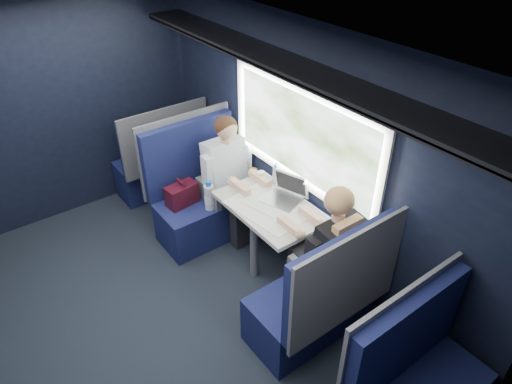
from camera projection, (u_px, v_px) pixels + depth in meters
ground at (173, 317)px, 3.97m from camera, size 2.80×4.20×0.01m
room_shell at (154, 172)px, 3.14m from camera, size 3.00×4.40×2.40m
table at (268, 213)px, 4.10m from camera, size 0.62×1.00×0.74m
seat_bay_near at (201, 198)px, 4.72m from camera, size 1.04×0.62×1.26m
seat_bay_far at (317, 301)px, 3.57m from camera, size 1.04×0.62×1.26m
seat_row_front at (161, 162)px, 5.34m from camera, size 1.04×0.51×1.16m
man at (231, 173)px, 4.56m from camera, size 0.53×0.56×1.32m
woman at (329, 247)px, 3.62m from camera, size 0.53×0.56×1.32m
papers at (269, 207)px, 4.04m from camera, size 0.57×0.76×0.01m
laptop at (286, 192)px, 4.11m from camera, size 0.36×0.41×0.26m
bottle_small at (276, 174)px, 4.32m from camera, size 0.06×0.06×0.21m
cup at (261, 176)px, 4.39m from camera, size 0.07×0.07×0.09m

